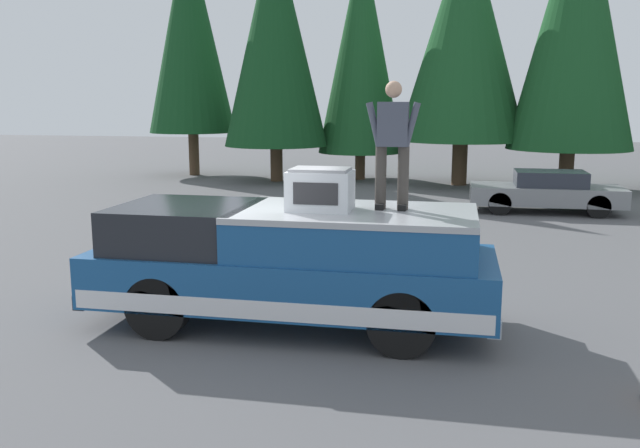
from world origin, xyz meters
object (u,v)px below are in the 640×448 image
Objects in this scene: compressor_unit at (320,189)px; parked_car_grey at (546,192)px; person_on_truck_bed at (393,142)px; pickup_truck at (292,264)px.

parked_car_grey is (10.71, -4.26, -1.35)m from compressor_unit.
parked_car_grey is at bearing -17.72° from person_on_truck_bed.
person_on_truck_bed is (0.26, -0.92, 0.62)m from compressor_unit.
pickup_truck is 1.35× the size of parked_car_grey.
parked_car_grey is at bearing -21.68° from compressor_unit.
person_on_truck_bed is (0.20, -1.34, 1.68)m from pickup_truck.
person_on_truck_bed reaches higher than parked_car_grey.
compressor_unit is 0.20× the size of parked_car_grey.
person_on_truck_bed is 0.41× the size of parked_car_grey.
compressor_unit reaches higher than parked_car_grey.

